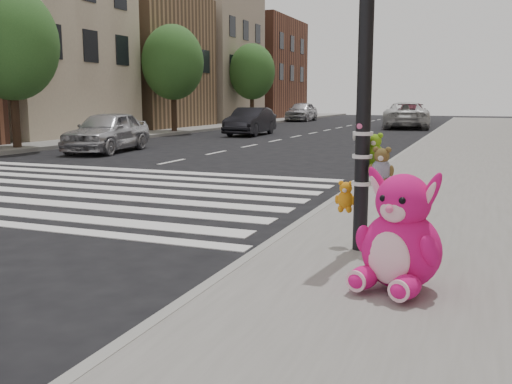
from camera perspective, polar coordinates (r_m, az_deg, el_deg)
The scene contains 19 objects.
ground at distance 6.10m, azimuth -18.46°, elevation -8.47°, with size 120.00×120.00×0.00m, color black.
sidewalk_far at distance 29.98m, azimuth -13.91°, elevation 5.72°, with size 6.00×80.00×0.14m, color slate.
curb_edge at distance 14.70m, azimuth 12.53°, elevation 2.29°, with size 0.12×80.00×0.15m, color gray.
crosswalk at distance 12.83m, azimuth -19.11°, elevation 0.70°, with size 11.00×6.00×0.01m, color silver, non-canonical shape.
bld_far_b at distance 29.06m, azimuth -21.25°, elevation 16.00°, with size 6.00×8.00×11.00m, color beige.
bld_far_c at distance 36.09m, azimuth -11.19°, elevation 12.63°, with size 6.00×8.00×8.00m, color #8F6D4C.
bld_far_d at distance 44.01m, azimuth -4.76°, elevation 13.45°, with size 6.00×8.00×10.00m, color tan.
bld_far_e at distance 54.05m, azimuth 0.51°, elevation 12.17°, with size 6.00×10.00×9.00m, color brown.
signal_pole at distance 6.35m, azimuth 10.96°, elevation 9.03°, with size 0.69×0.49×4.00m.
tree_far_a at distance 21.59m, azimuth -23.34°, elevation 13.46°, with size 3.20×3.20×5.44m.
tree_far_b at distance 30.44m, azimuth -8.32°, elevation 12.68°, with size 3.20×3.20×5.44m.
tree_far_c at distance 40.36m, azimuth -0.40°, elevation 11.93°, with size 3.20×3.20×5.44m.
pink_bunny at distance 5.18m, azimuth 14.20°, elevation -4.68°, with size 0.88×0.96×1.10m.
red_teddy at distance 6.16m, azimuth 17.17°, elevation -5.83°, with size 0.15×0.10×0.22m, color red, non-canonical shape.
car_silver_far at distance 20.29m, azimuth -14.65°, elevation 5.88°, with size 1.65×4.11×1.40m, color #B8B8BD.
car_dark_far at distance 28.66m, azimuth -0.56°, elevation 7.07°, with size 1.46×4.17×1.37m, color black.
car_white_near at distance 36.56m, azimuth 14.66°, elevation 7.43°, with size 2.63×5.71×1.59m, color silver.
car_maroon_near at distance 44.87m, azimuth 15.29°, elevation 7.63°, with size 2.07×5.10×1.48m, color #4F1622.
car_silver_deep at distance 46.77m, azimuth 4.58°, elevation 8.03°, with size 1.85×4.60×1.57m, color #BBBABF.
Camera 1 is at (3.79, -4.42, 1.82)m, focal length 40.00 mm.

